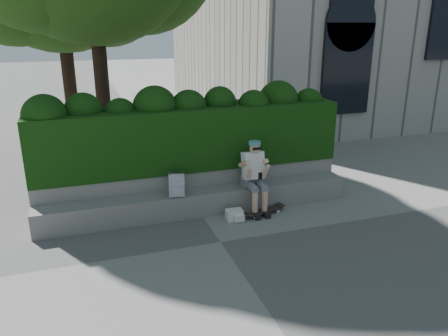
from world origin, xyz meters
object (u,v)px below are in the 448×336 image
object	(u,v)px
skateboard	(264,211)
backpack_ground	(234,215)
person	(254,173)
backpack_plaid	(177,185)

from	to	relation	value
skateboard	backpack_ground	bearing A→B (deg)	168.50
skateboard	backpack_ground	xyz separation A→B (m)	(-0.62, -0.04, 0.03)
skateboard	person	bearing A→B (deg)	96.97
backpack_plaid	person	bearing A→B (deg)	9.78
person	backpack_plaid	size ratio (longest dim) A/B	3.27
backpack_plaid	backpack_ground	bearing A→B (deg)	-8.90
backpack_plaid	backpack_ground	size ratio (longest dim) A/B	1.40
person	backpack_plaid	bearing A→B (deg)	176.88
person	backpack_ground	size ratio (longest dim) A/B	4.57
person	backpack_ground	xyz separation A→B (m)	(-0.51, -0.31, -0.65)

